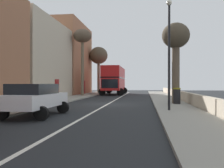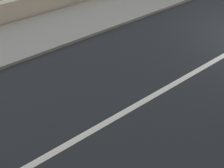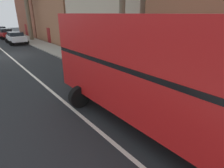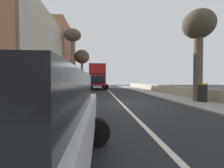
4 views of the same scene
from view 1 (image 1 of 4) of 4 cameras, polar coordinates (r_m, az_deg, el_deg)
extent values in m
plane|color=black|center=(19.93, -0.90, -4.61)|extent=(84.00, 84.00, 0.00)
cube|color=silver|center=(19.93, -0.90, -4.60)|extent=(0.16, 54.00, 0.01)
cube|color=gray|center=(21.21, -14.14, -4.16)|extent=(2.60, 60.00, 0.12)
cube|color=gray|center=(19.81, 13.31, -4.47)|extent=(2.60, 60.00, 0.12)
cube|color=beige|center=(28.20, -16.44, 5.39)|extent=(4.00, 11.52, 8.47)
cube|color=maroon|center=(27.32, -12.54, -1.13)|extent=(0.08, 1.10, 2.10)
cube|color=#9E6647|center=(39.53, -9.31, 5.63)|extent=(4.00, 11.52, 10.90)
cube|color=maroon|center=(38.81, -6.44, -0.77)|extent=(0.08, 1.10, 2.10)
cube|color=beige|center=(19.99, 17.74, -3.30)|extent=(0.36, 54.00, 0.90)
cube|color=red|center=(37.51, 0.49, -0.03)|extent=(2.58, 10.16, 1.70)
cube|color=black|center=(37.51, 0.49, 1.39)|extent=(2.60, 10.06, 0.16)
cube|color=red|center=(37.54, 0.49, 2.65)|extent=(2.58, 10.16, 1.50)
cube|color=black|center=(32.49, -0.54, 0.10)|extent=(2.20, 0.08, 1.19)
cylinder|color=black|center=(33.96, 1.96, -1.82)|extent=(1.00, 0.31, 1.00)
cylinder|color=black|center=(34.29, -2.30, -1.80)|extent=(1.00, 0.31, 1.00)
cylinder|color=black|center=(40.83, 2.84, -1.50)|extent=(1.00, 0.31, 1.00)
cylinder|color=black|center=(41.10, -0.73, -1.49)|extent=(1.00, 0.31, 1.00)
cube|color=silver|center=(12.99, -17.17, -3.58)|extent=(1.87, 4.55, 0.64)
cube|color=black|center=(12.76, -17.60, -1.09)|extent=(1.71, 2.51, 0.49)
cylinder|color=black|center=(14.70, -18.13, -5.04)|extent=(0.64, 0.23, 0.64)
cylinder|color=black|center=(13.97, -11.20, -5.30)|extent=(0.64, 0.23, 0.64)
cylinder|color=black|center=(12.25, -23.98, -6.07)|extent=(0.64, 0.23, 0.64)
cylinder|color=black|center=(11.38, -15.91, -6.54)|extent=(0.64, 0.23, 0.64)
cylinder|color=brown|center=(32.32, -6.81, 3.82)|extent=(0.38, 0.38, 7.23)
ellipsoid|color=brown|center=(32.84, -6.81, 10.96)|extent=(2.35, 2.35, 1.72)
cylinder|color=brown|center=(19.67, 14.44, 2.67)|extent=(0.58, 0.58, 4.79)
ellipsoid|color=#4C4233|center=(19.99, 14.45, 10.76)|extent=(2.10, 2.10, 1.94)
cylinder|color=#7A6B56|center=(42.62, -3.09, 1.92)|extent=(0.47, 0.47, 5.74)
ellipsoid|color=#4C4233|center=(42.87, -3.09, 6.58)|extent=(3.08, 3.08, 2.91)
cylinder|color=black|center=(14.62, 12.99, 5.93)|extent=(0.14, 0.14, 6.00)
sphere|color=silver|center=(15.27, 13.00, 17.77)|extent=(0.32, 0.32, 0.32)
cylinder|color=black|center=(19.18, 14.69, -2.80)|extent=(0.52, 0.52, 1.09)
cylinder|color=olive|center=(19.16, 14.69, -1.02)|extent=(0.55, 0.55, 0.10)
camera|label=2|loc=(28.27, -3.30, 5.93)|focal=31.84mm
camera|label=3|loc=(40.78, 7.88, 3.53)|focal=29.51mm
camera|label=4|loc=(10.66, -16.92, -0.61)|focal=24.32mm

